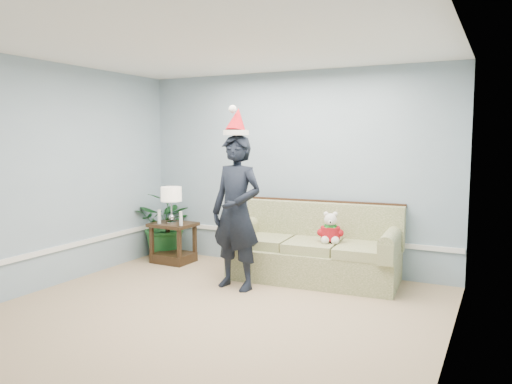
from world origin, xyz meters
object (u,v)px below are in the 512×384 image
object	(u,v)px
teddy_bear	(330,231)
table_lamp	(171,196)
houseplant	(167,224)
man	(236,212)
sofa	(315,252)
side_table	(173,247)

from	to	relation	value
teddy_bear	table_lamp	bearing A→B (deg)	164.09
houseplant	man	distance (m)	2.00
sofa	teddy_bear	distance (m)	0.39
table_lamp	man	xyz separation A→B (m)	(1.41, -0.64, -0.06)
houseplant	man	xyz separation A→B (m)	(1.72, -0.93, 0.42)
houseplant	table_lamp	bearing A→B (deg)	-44.54
sofa	houseplant	xyz separation A→B (m)	(-2.43, 0.14, 0.15)
table_lamp	man	world-z (taller)	man
table_lamp	teddy_bear	bearing A→B (deg)	1.55
sofa	houseplant	distance (m)	2.44
side_table	teddy_bear	world-z (taller)	teddy_bear
houseplant	sofa	bearing A→B (deg)	-3.29
side_table	sofa	bearing A→B (deg)	2.92
side_table	man	size ratio (longest dim) A/B	0.33
table_lamp	man	size ratio (longest dim) A/B	0.29
man	houseplant	bearing A→B (deg)	159.39
side_table	houseplant	distance (m)	0.47
man	table_lamp	bearing A→B (deg)	163.73
table_lamp	teddy_bear	size ratio (longest dim) A/B	1.36
houseplant	teddy_bear	world-z (taller)	houseplant
sofa	man	bearing A→B (deg)	-135.89
teddy_bear	houseplant	bearing A→B (deg)	157.48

